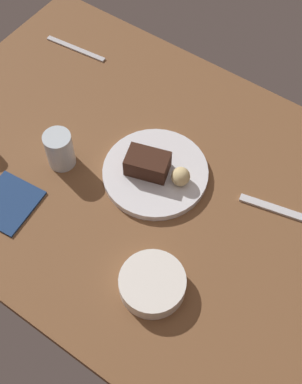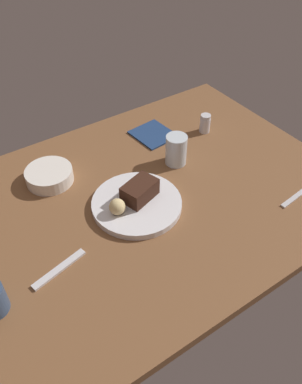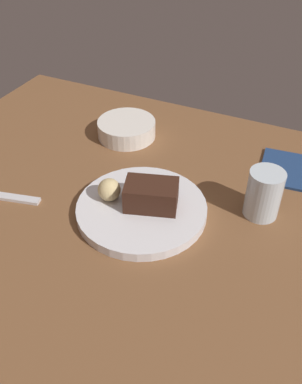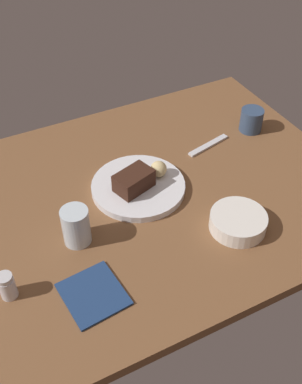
{
  "view_description": "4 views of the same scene",
  "coord_description": "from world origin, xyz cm",
  "px_view_note": "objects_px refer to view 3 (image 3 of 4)",
  "views": [
    {
      "loc": [
        40.26,
        -53.47,
        104.39
      ],
      "look_at": [
        5.35,
        -3.53,
        5.35
      ],
      "focal_mm": 47.4,
      "sensor_mm": 36.0,
      "label": 1
    },
    {
      "loc": [
        43.24,
        69.08,
        81.54
      ],
      "look_at": [
        -1.49,
        3.23,
        7.12
      ],
      "focal_mm": 36.88,
      "sensor_mm": 36.0,
      "label": 2
    },
    {
      "loc": [
        -24.74,
        56.35,
        58.18
      ],
      "look_at": [
        0.67,
        2.07,
        8.85
      ],
      "focal_mm": 39.35,
      "sensor_mm": 36.0,
      "label": 3
    },
    {
      "loc": [
        -36.11,
        -81.31,
        87.0
      ],
      "look_at": [
        3.74,
        -3.16,
        5.95
      ],
      "focal_mm": 43.18,
      "sensor_mm": 36.0,
      "label": 4
    }
  ],
  "objects_px": {
    "dessert_plate": "(142,209)",
    "water_glass": "(264,194)",
    "side_bowl": "(127,129)",
    "dessert_spoon": "(5,197)",
    "bread_roll": "(109,190)",
    "chocolate_cake_slice": "(151,195)",
    "folded_napkin": "(290,170)"
  },
  "relations": [
    {
      "from": "dessert_spoon",
      "to": "dessert_plate",
      "type": "bearing_deg",
      "value": 3.0
    },
    {
      "from": "dessert_plate",
      "to": "bread_roll",
      "type": "bearing_deg",
      "value": 6.57
    },
    {
      "from": "chocolate_cake_slice",
      "to": "folded_napkin",
      "type": "xyz_separation_m",
      "value": [
        -0.22,
        -0.25,
        -0.04
      ]
    },
    {
      "from": "chocolate_cake_slice",
      "to": "dessert_spoon",
      "type": "relative_size",
      "value": 0.66
    },
    {
      "from": "dessert_plate",
      "to": "chocolate_cake_slice",
      "type": "distance_m",
      "value": 0.04
    },
    {
      "from": "water_glass",
      "to": "dessert_spoon",
      "type": "relative_size",
      "value": 0.65
    },
    {
      "from": "dessert_spoon",
      "to": "folded_napkin",
      "type": "xyz_separation_m",
      "value": [
        -0.51,
        -0.34,
        -0.0
      ]
    },
    {
      "from": "dessert_spoon",
      "to": "bread_roll",
      "type": "bearing_deg",
      "value": 5.81
    },
    {
      "from": "dessert_plate",
      "to": "chocolate_cake_slice",
      "type": "bearing_deg",
      "value": -152.11
    },
    {
      "from": "dessert_plate",
      "to": "bread_roll",
      "type": "height_order",
      "value": "bread_roll"
    },
    {
      "from": "water_glass",
      "to": "dessert_spoon",
      "type": "bearing_deg",
      "value": 20.0
    },
    {
      "from": "side_bowl",
      "to": "dessert_spoon",
      "type": "bearing_deg",
      "value": 69.99
    },
    {
      "from": "bread_roll",
      "to": "side_bowl",
      "type": "relative_size",
      "value": 0.32
    },
    {
      "from": "bread_roll",
      "to": "dessert_spoon",
      "type": "bearing_deg",
      "value": 18.75
    },
    {
      "from": "bread_roll",
      "to": "chocolate_cake_slice",
      "type": "bearing_deg",
      "value": -168.77
    },
    {
      "from": "dessert_plate",
      "to": "side_bowl",
      "type": "bearing_deg",
      "value": -56.57
    },
    {
      "from": "chocolate_cake_slice",
      "to": "water_glass",
      "type": "xyz_separation_m",
      "value": [
        -0.19,
        -0.09,
        0.0
      ]
    },
    {
      "from": "bread_roll",
      "to": "water_glass",
      "type": "distance_m",
      "value": 0.29
    },
    {
      "from": "folded_napkin",
      "to": "water_glass",
      "type": "bearing_deg",
      "value": 80.98
    },
    {
      "from": "dessert_plate",
      "to": "water_glass",
      "type": "xyz_separation_m",
      "value": [
        -0.21,
        -0.1,
        0.04
      ]
    },
    {
      "from": "water_glass",
      "to": "folded_napkin",
      "type": "xyz_separation_m",
      "value": [
        -0.03,
        -0.16,
        -0.05
      ]
    },
    {
      "from": "side_bowl",
      "to": "chocolate_cake_slice",
      "type": "bearing_deg",
      "value": 127.13
    },
    {
      "from": "dessert_plate",
      "to": "chocolate_cake_slice",
      "type": "xyz_separation_m",
      "value": [
        -0.02,
        -0.01,
        0.03
      ]
    },
    {
      "from": "bread_roll",
      "to": "water_glass",
      "type": "bearing_deg",
      "value": -159.07
    },
    {
      "from": "water_glass",
      "to": "bread_roll",
      "type": "bearing_deg",
      "value": 20.93
    },
    {
      "from": "dessert_spoon",
      "to": "folded_napkin",
      "type": "bearing_deg",
      "value": 20.84
    },
    {
      "from": "dessert_plate",
      "to": "dessert_spoon",
      "type": "bearing_deg",
      "value": 15.93
    },
    {
      "from": "dessert_spoon",
      "to": "water_glass",
      "type": "bearing_deg",
      "value": 7.06
    },
    {
      "from": "chocolate_cake_slice",
      "to": "side_bowl",
      "type": "bearing_deg",
      "value": -52.87
    },
    {
      "from": "folded_napkin",
      "to": "dessert_plate",
      "type": "bearing_deg",
      "value": 48.06
    },
    {
      "from": "bread_roll",
      "to": "water_glass",
      "type": "xyz_separation_m",
      "value": [
        -0.27,
        -0.1,
        0.01
      ]
    },
    {
      "from": "dessert_plate",
      "to": "water_glass",
      "type": "relative_size",
      "value": 2.59
    }
  ]
}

